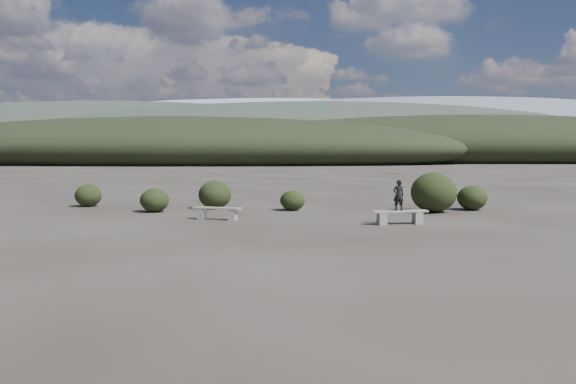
{
  "coord_description": "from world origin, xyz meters",
  "views": [
    {
      "loc": [
        1.44,
        -13.57,
        2.34
      ],
      "look_at": [
        0.71,
        3.5,
        1.1
      ],
      "focal_mm": 35.0,
      "sensor_mm": 36.0,
      "label": 1
    }
  ],
  "objects": [
    {
      "name": "shrub_f",
      "position": [
        -8.06,
        9.79,
        0.47
      ],
      "size": [
        1.11,
        1.11,
        0.94
      ],
      "primitive_type": "ellipsoid",
      "color": "black",
      "rests_on": "ground"
    },
    {
      "name": "shrub_b",
      "position": [
        -2.52,
        9.08,
        0.57
      ],
      "size": [
        1.33,
        1.33,
        1.14
      ],
      "primitive_type": "ellipsoid",
      "color": "black",
      "rests_on": "ground"
    },
    {
      "name": "bench_left",
      "position": [
        -1.81,
        5.41,
        0.26
      ],
      "size": [
        1.75,
        0.75,
        0.43
      ],
      "rotation": [
        0.0,
        0.0,
        -0.24
      ],
      "color": "gray",
      "rests_on": "ground"
    },
    {
      "name": "bench_right",
      "position": [
        4.26,
        4.43,
        0.27
      ],
      "size": [
        1.84,
        0.73,
        0.45
      ],
      "rotation": [
        0.0,
        0.0,
        0.21
      ],
      "color": "gray",
      "rests_on": "ground"
    },
    {
      "name": "seated_person",
      "position": [
        4.2,
        4.42,
        0.94
      ],
      "size": [
        0.39,
        0.29,
        0.98
      ],
      "primitive_type": "imported",
      "rotation": [
        0.0,
        0.0,
        3.3
      ],
      "color": "black",
      "rests_on": "bench_right"
    },
    {
      "name": "shrub_e",
      "position": [
        7.83,
        9.0,
        0.49
      ],
      "size": [
        1.17,
        1.17,
        0.98
      ],
      "primitive_type": "ellipsoid",
      "color": "black",
      "rests_on": "ground"
    },
    {
      "name": "ground",
      "position": [
        0.0,
        0.0,
        0.0
      ],
      "size": [
        1200.0,
        1200.0,
        0.0
      ],
      "primitive_type": "plane",
      "color": "#28241F",
      "rests_on": "ground"
    },
    {
      "name": "shrub_a",
      "position": [
        -4.63,
        7.74,
        0.45
      ],
      "size": [
        1.11,
        1.11,
        0.91
      ],
      "primitive_type": "ellipsoid",
      "color": "black",
      "rests_on": "ground"
    },
    {
      "name": "shrub_d",
      "position": [
        6.12,
        8.13,
        0.77
      ],
      "size": [
        1.75,
        1.75,
        1.53
      ],
      "primitive_type": "ellipsoid",
      "color": "black",
      "rests_on": "ground"
    },
    {
      "name": "shrub_c",
      "position": [
        0.67,
        8.55,
        0.4
      ],
      "size": [
        0.99,
        0.99,
        0.79
      ],
      "primitive_type": "ellipsoid",
      "color": "black",
      "rests_on": "ground"
    },
    {
      "name": "mountain_ridges",
      "position": [
        -7.48,
        339.06,
        10.84
      ],
      "size": [
        500.0,
        400.0,
        56.0
      ],
      "color": "black",
      "rests_on": "ground"
    }
  ]
}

